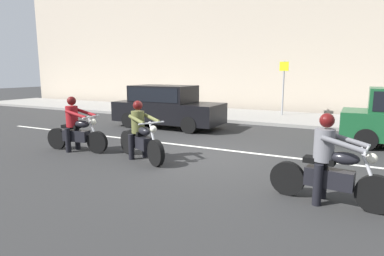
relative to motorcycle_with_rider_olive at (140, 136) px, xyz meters
The scene contains 9 objects.
ground_plane 1.79m from the motorcycle_with_rider_olive, 39.56° to the left, with size 80.00×80.00×0.00m, color #2A2A2A.
sidewalk_slab 9.17m from the motorcycle_with_rider_olive, 81.90° to the left, with size 40.00×4.40×0.14m, color gray.
building_facade 13.39m from the motorcycle_with_rider_olive, 84.09° to the left, with size 40.00×1.40×10.69m, color #B7A893.
lane_marking_stripe 2.38m from the motorcycle_with_rider_olive, 59.04° to the left, with size 18.00×0.14×0.01m, color silver.
motorcycle_with_rider_olive is the anchor object (origin of this frame).
motorcycle_with_rider_gray 4.74m from the motorcycle_with_rider_olive, 10.79° to the right, with size 2.09×0.71×1.59m.
motorcycle_with_rider_crimson 2.20m from the motorcycle_with_rider_olive, behind, with size 2.06×0.71×1.58m.
parked_sedan_black 5.05m from the motorcycle_with_rider_olive, 113.91° to the left, with size 4.50×1.82×1.72m.
street_sign_post 9.90m from the motorcycle_with_rider_olive, 80.76° to the left, with size 0.44×0.08×2.64m.
Camera 1 is at (3.77, -7.92, 2.29)m, focal length 30.73 mm.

